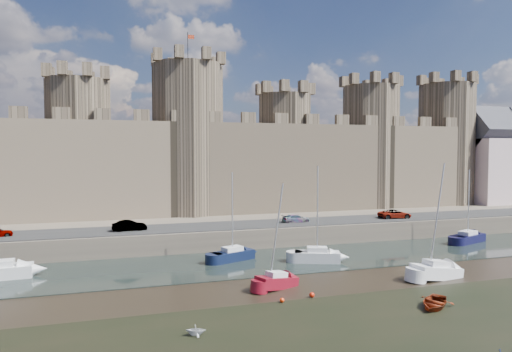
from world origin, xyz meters
The scene contains 16 objects.
water_channel centered at (0.00, 24.00, 0.04)m, with size 160.00×12.00×0.08m, color black.
quay centered at (0.00, 60.00, 1.25)m, with size 160.00×60.00×2.50m, color #4C443A.
road centered at (0.00, 34.00, 2.55)m, with size 160.00×7.00×0.10m, color black.
castle centered at (-0.64, 48.00, 11.67)m, with size 108.50×11.00×29.00m.
car_1 centered at (-7.38, 33.56, 3.17)m, with size 1.41×4.06×1.34m, color gray.
car_2 centered at (14.40, 34.02, 3.06)m, with size 1.57×3.87×1.12m, color gray.
car_3 centered at (29.34, 33.29, 3.15)m, with size 2.16×4.69×1.30m, color gray.
sailboat_1 centered at (3.35, 25.36, 0.78)m, with size 5.23×3.53×9.76m.
sailboat_2 centered at (12.00, 21.94, 0.83)m, with size 5.21×3.50×10.47m.
sailboat_3 centered at (35.71, 26.09, 0.76)m, with size 5.90×3.90×9.65m.
sailboat_4 centered at (4.67, 14.51, 0.70)m, with size 4.28×2.95×9.34m.
sailboat_5 centered at (20.26, 12.97, 0.78)m, with size 5.35×2.71×11.04m.
dinghy_3 centered at (-3.91, 6.17, 0.35)m, with size 1.16×0.71×1.34m, color silver.
dinghy_4 centered at (14.65, 6.13, 0.37)m, with size 2.54×0.74×3.55m, color #651F0B.
buoy_1 centered at (3.78, 10.69, 0.19)m, with size 0.39×0.39×0.39m, color red.
buoy_3 centered at (6.59, 11.16, 0.22)m, with size 0.44×0.44×0.44m, color red.
Camera 1 is at (-8.70, -23.05, 12.04)m, focal length 32.00 mm.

